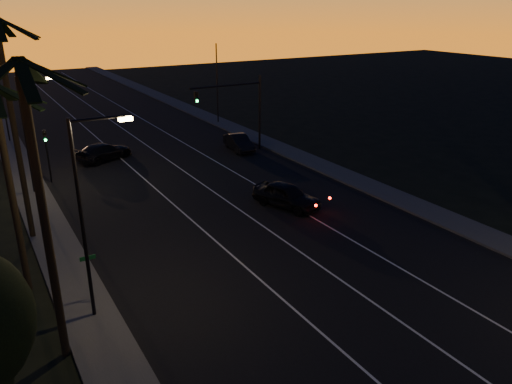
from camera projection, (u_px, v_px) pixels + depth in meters
road at (217, 200)px, 35.52m from camera, size 20.00×170.00×0.01m
sidewalk_left at (51, 233)px, 30.18m from camera, size 2.40×170.00×0.16m
sidewalk_right at (340, 174)px, 40.80m from camera, size 2.40×170.00×0.16m
lane_stripe_left at (178, 208)px, 34.09m from camera, size 0.12×160.00×0.01m
lane_stripe_mid at (223, 198)px, 35.75m from camera, size 0.12×160.00×0.01m
lane_stripe_right at (265, 190)px, 37.41m from camera, size 0.12×160.00×0.01m
palm_near at (39, 188)px, 17.37m from camera, size 4.25×4.16×11.53m
palm_mid at (7, 168)px, 22.21m from camera, size 4.25×4.16×10.03m
palm_far at (11, 112)px, 27.05m from camera, size 4.25×4.16×12.53m
streetlight_left_near at (87, 205)px, 20.50m from camera, size 2.55×0.26×9.00m
streetlight_left_far at (29, 126)px, 35.12m from camera, size 2.55×0.26×8.50m
street_sign at (90, 274)px, 22.56m from camera, size 0.70×0.06×2.60m
signal_mast at (237, 102)px, 45.27m from camera, size 7.10×0.41×7.00m
signal_post at (46, 146)px, 38.05m from camera, size 0.28×0.37×4.20m
far_pole_left at (2, 97)px, 48.88m from camera, size 0.14×0.14×9.00m
far_pole_right at (217, 84)px, 56.89m from camera, size 0.14×0.14×9.00m
lead_car at (286, 195)px, 34.04m from camera, size 3.65×5.76×1.67m
right_car at (239, 142)px, 47.34m from camera, size 2.10×4.69×1.50m
cross_car at (104, 152)px, 44.34m from camera, size 5.70×4.15×1.53m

